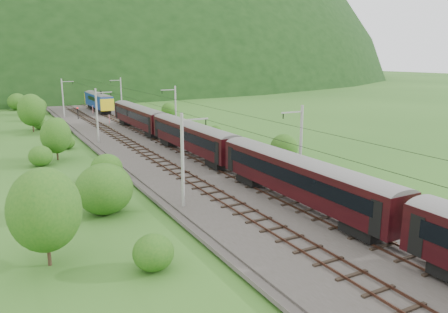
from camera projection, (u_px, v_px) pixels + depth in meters
name	position (u px, v px, depth m)	size (l,w,h in m)	color
ground	(245.00, 198.00, 40.33)	(600.00, 600.00, 0.00)	#29561B
railbed	(199.00, 172.00, 48.88)	(14.00, 220.00, 0.30)	#38332D
track_left	(180.00, 173.00, 47.72)	(2.40, 220.00, 0.27)	#523023
track_right	(218.00, 168.00, 49.94)	(2.40, 220.00, 0.27)	#523023
catenary_left	(97.00, 115.00, 63.96)	(2.54, 192.28, 8.00)	gray
catenary_right	(175.00, 110.00, 69.62)	(2.54, 192.28, 8.00)	gray
overhead_wires	(199.00, 110.00, 47.33)	(4.83, 198.00, 0.03)	black
mountain_main	(23.00, 78.00, 263.45)	(504.00, 360.00, 244.00)	black
train	(192.00, 132.00, 55.55)	(2.88, 116.30, 5.00)	black
hazard_post_near	(109.00, 119.00, 83.48)	(0.18, 0.18, 1.66)	red
hazard_post_far	(93.00, 109.00, 98.31)	(0.18, 0.18, 1.72)	red
signal	(78.00, 112.00, 89.10)	(0.27, 0.27, 2.40)	black
vegetation_left	(60.00, 150.00, 49.88)	(12.34, 148.41, 6.60)	#1F5316
vegetation_right	(293.00, 150.00, 54.62)	(5.46, 96.44, 3.12)	#1F5316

